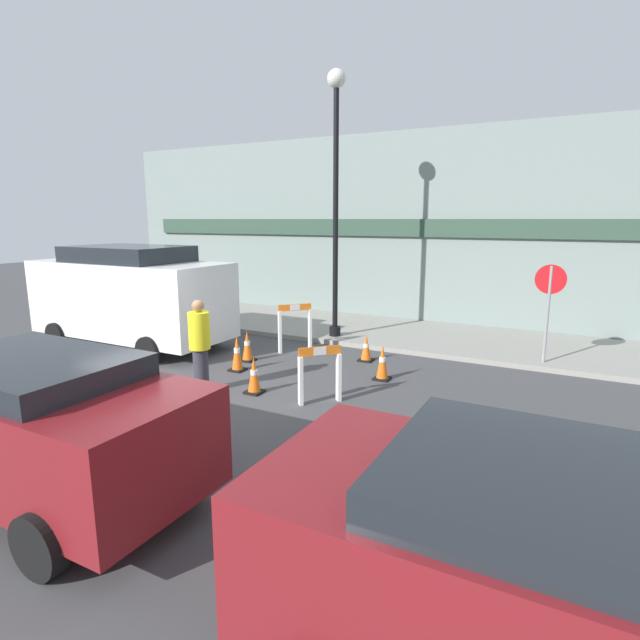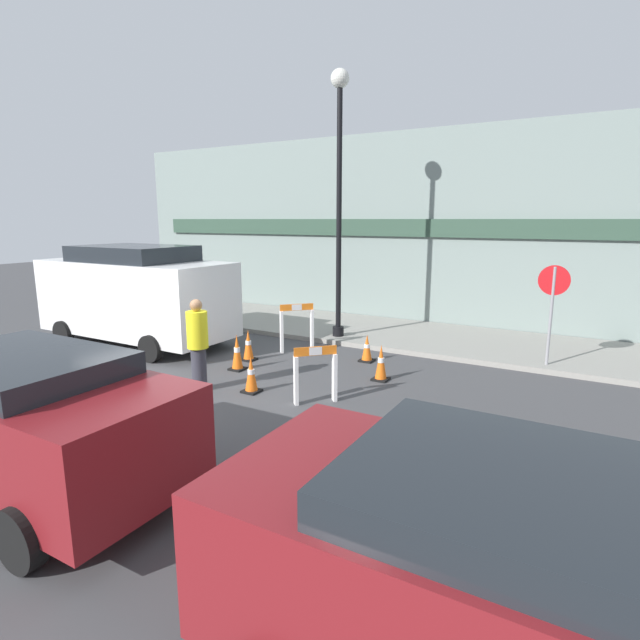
{
  "view_description": "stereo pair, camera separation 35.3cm",
  "coord_description": "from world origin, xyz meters",
  "px_view_note": "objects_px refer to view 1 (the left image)",
  "views": [
    {
      "loc": [
        5.94,
        -6.17,
        3.04
      ],
      "look_at": [
        1.21,
        2.75,
        1.0
      ],
      "focal_mm": 28.0,
      "sensor_mm": 36.0,
      "label": 1
    },
    {
      "loc": [
        6.25,
        -6.0,
        3.04
      ],
      "look_at": [
        1.21,
        2.75,
        1.0
      ],
      "focal_mm": 28.0,
      "sensor_mm": 36.0,
      "label": 2
    }
  ],
  "objects_px": {
    "person_pedestrian": "(152,274)",
    "stop_sign": "(549,297)",
    "parked_car_1": "(35,418)",
    "parked_car_2": "(563,574)",
    "person_worker": "(200,343)",
    "work_van": "(131,292)",
    "streetlamp_post": "(336,173)"
  },
  "relations": [
    {
      "from": "person_pedestrian",
      "to": "stop_sign",
      "type": "bearing_deg",
      "value": -178.74
    },
    {
      "from": "person_pedestrian",
      "to": "parked_car_1",
      "type": "distance_m",
      "value": 13.18
    },
    {
      "from": "stop_sign",
      "to": "parked_car_2",
      "type": "height_order",
      "value": "stop_sign"
    },
    {
      "from": "parked_car_1",
      "to": "parked_car_2",
      "type": "bearing_deg",
      "value": 0.0
    },
    {
      "from": "stop_sign",
      "to": "person_worker",
      "type": "distance_m",
      "value": 6.97
    },
    {
      "from": "stop_sign",
      "to": "parked_car_1",
      "type": "height_order",
      "value": "stop_sign"
    },
    {
      "from": "parked_car_2",
      "to": "work_van",
      "type": "height_order",
      "value": "work_van"
    },
    {
      "from": "stop_sign",
      "to": "parked_car_2",
      "type": "xyz_separation_m",
      "value": [
        0.63,
        -7.96,
        -0.58
      ]
    },
    {
      "from": "stop_sign",
      "to": "work_van",
      "type": "bearing_deg",
      "value": 16.95
    },
    {
      "from": "parked_car_2",
      "to": "work_van",
      "type": "relative_size",
      "value": 0.8
    },
    {
      "from": "streetlamp_post",
      "to": "stop_sign",
      "type": "height_order",
      "value": "streetlamp_post"
    },
    {
      "from": "person_worker",
      "to": "parked_car_2",
      "type": "bearing_deg",
      "value": -88.43
    },
    {
      "from": "streetlamp_post",
      "to": "stop_sign",
      "type": "relative_size",
      "value": 3.12
    },
    {
      "from": "stop_sign",
      "to": "work_van",
      "type": "xyz_separation_m",
      "value": [
        -9.03,
        -2.65,
        -0.17
      ]
    },
    {
      "from": "streetlamp_post",
      "to": "work_van",
      "type": "bearing_deg",
      "value": -145.86
    },
    {
      "from": "person_pedestrian",
      "to": "work_van",
      "type": "relative_size",
      "value": 0.36
    },
    {
      "from": "person_pedestrian",
      "to": "parked_car_1",
      "type": "relative_size",
      "value": 0.44
    },
    {
      "from": "parked_car_2",
      "to": "person_worker",
      "type": "bearing_deg",
      "value": 149.63
    },
    {
      "from": "parked_car_2",
      "to": "person_pedestrian",
      "type": "bearing_deg",
      "value": 144.28
    },
    {
      "from": "person_worker",
      "to": "person_pedestrian",
      "type": "xyz_separation_m",
      "value": [
        -7.91,
        6.48,
        0.2
      ]
    },
    {
      "from": "stop_sign",
      "to": "person_pedestrian",
      "type": "distance_m",
      "value": 13.38
    },
    {
      "from": "stop_sign",
      "to": "parked_car_1",
      "type": "relative_size",
      "value": 0.5
    },
    {
      "from": "stop_sign",
      "to": "person_worker",
      "type": "xyz_separation_m",
      "value": [
        -5.31,
        -4.48,
        -0.6
      ]
    },
    {
      "from": "person_worker",
      "to": "work_van",
      "type": "xyz_separation_m",
      "value": [
        -3.72,
        1.82,
        0.43
      ]
    },
    {
      "from": "parked_car_1",
      "to": "stop_sign",
      "type": "bearing_deg",
      "value": 59.98
    },
    {
      "from": "parked_car_1",
      "to": "work_van",
      "type": "relative_size",
      "value": 0.82
    },
    {
      "from": "work_van",
      "to": "stop_sign",
      "type": "bearing_deg",
      "value": 16.37
    },
    {
      "from": "person_pedestrian",
      "to": "parked_car_2",
      "type": "height_order",
      "value": "person_pedestrian"
    },
    {
      "from": "streetlamp_post",
      "to": "parked_car_1",
      "type": "distance_m",
      "value": 8.72
    },
    {
      "from": "parked_car_1",
      "to": "work_van",
      "type": "height_order",
      "value": "work_van"
    },
    {
      "from": "person_pedestrian",
      "to": "work_van",
      "type": "bearing_deg",
      "value": 141.86
    },
    {
      "from": "stop_sign",
      "to": "person_pedestrian",
      "type": "xyz_separation_m",
      "value": [
        -13.22,
        2.0,
        -0.4
      ]
    }
  ]
}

